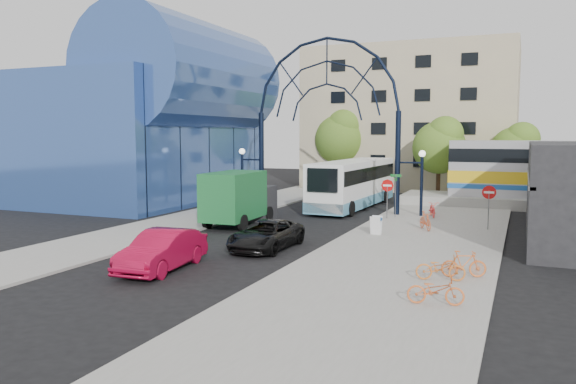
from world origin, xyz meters
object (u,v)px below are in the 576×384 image
at_px(bike_near_a, 433,209).
at_px(bike_far_a, 436,290).
at_px(street_name_sign, 396,186).
at_px(city_bus, 353,183).
at_px(gateway_arch, 327,89).
at_px(bike_near_b, 425,221).
at_px(tree_north_a, 440,144).
at_px(green_truck, 240,198).
at_px(stop_sign, 387,189).
at_px(bike_far_c, 440,268).
at_px(sandwich_board, 376,223).
at_px(tree_north_c, 517,148).
at_px(tree_north_b, 342,136).
at_px(do_not_enter_sign, 489,197).
at_px(bike_far_b, 464,264).
at_px(black_suv, 266,235).
at_px(red_sedan, 162,250).

relative_size(bike_near_a, bike_far_a, 1.08).
distance_m(street_name_sign, city_bus, 6.31).
distance_m(gateway_arch, bike_near_b, 12.37).
distance_m(tree_north_a, green_truck, 21.43).
relative_size(city_bus, bike_far_a, 7.32).
xyz_separation_m(stop_sign, bike_far_c, (5.29, -14.41, -1.41)).
distance_m(gateway_arch, green_truck, 10.46).
bearing_deg(bike_far_a, bike_near_a, -1.31).
xyz_separation_m(green_truck, bike_far_c, (13.07, -9.17, -1.03)).
bearing_deg(sandwich_board, bike_far_a, -67.47).
distance_m(tree_north_c, bike_near_b, 20.21).
xyz_separation_m(tree_north_b, green_truck, (0.89, -23.17, -3.65)).
bearing_deg(do_not_enter_sign, stop_sign, 162.12).
bearing_deg(tree_north_c, green_truck, -125.52).
distance_m(stop_sign, tree_north_a, 14.23).
bearing_deg(bike_far_b, do_not_enter_sign, -20.40).
bearing_deg(gateway_arch, street_name_sign, -15.07).
bearing_deg(tree_north_b, bike_far_b, -65.01).
relative_size(stop_sign, do_not_enter_sign, 1.01).
bearing_deg(street_name_sign, gateway_arch, 164.93).
xyz_separation_m(green_truck, bike_near_a, (10.36, 7.07, -1.00)).
relative_size(do_not_enter_sign, tree_north_c, 0.38).
relative_size(bike_near_a, bike_near_b, 1.12).
relative_size(gateway_arch, city_bus, 1.06).
distance_m(green_truck, bike_near_a, 12.58).
distance_m(city_bus, green_truck, 11.30).
relative_size(city_bus, bike_near_a, 6.78).
bearing_deg(tree_north_c, sandwich_board, -106.55).
bearing_deg(tree_north_a, tree_north_c, 18.44).
distance_m(sandwich_board, bike_far_a, 12.42).
relative_size(sandwich_board, tree_north_a, 0.14).
bearing_deg(bike_far_a, black_suv, 44.51).
bearing_deg(tree_north_c, tree_north_a, -161.56).
relative_size(gateway_arch, red_sedan, 2.81).
height_order(street_name_sign, tree_north_b, tree_north_b).
height_order(green_truck, bike_far_a, green_truck).
bearing_deg(tree_north_c, black_suv, -111.19).
relative_size(stop_sign, black_suv, 0.51).
height_order(sandwich_board, bike_far_c, sandwich_board).
distance_m(green_truck, bike_far_b, 16.18).
bearing_deg(bike_far_c, tree_north_a, -3.15).
bearing_deg(tree_north_b, gateway_arch, -76.32).
bearing_deg(stop_sign, red_sedan, -107.75).
bearing_deg(stop_sign, sandwich_board, -82.43).
bearing_deg(green_truck, gateway_arch, 65.17).
xyz_separation_m(sandwich_board, bike_far_b, (5.22, -7.59, -0.12)).
bearing_deg(bike_far_c, black_suv, 58.50).
relative_size(do_not_enter_sign, red_sedan, 0.51).
relative_size(black_suv, bike_far_b, 2.94).
xyz_separation_m(sandwich_board, tree_north_a, (0.52, 19.95, 3.86)).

